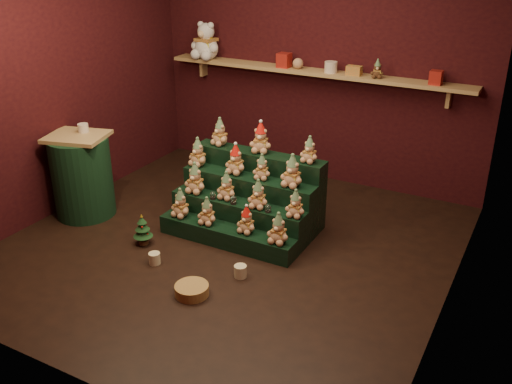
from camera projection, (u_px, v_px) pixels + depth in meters
The scene contains 41 objects.
ground at pixel (229, 246), 5.42m from camera, with size 4.00×4.00×0.00m, color black.
back_wall at pixel (319, 60), 6.49m from camera, with size 4.00×0.10×2.80m, color black.
front_wall at pixel (36, 190), 3.20m from camera, with size 4.00×0.10×2.80m, color black.
left_wall at pixel (51, 77), 5.73m from camera, with size 0.10×4.00×2.80m, color black.
right_wall at pixel (478, 141), 3.96m from camera, with size 0.10×4.00×2.80m, color black.
back_shelf at pixel (312, 72), 6.39m from camera, with size 3.60×0.26×0.24m.
riser_tier_front at pixel (226, 236), 5.42m from camera, with size 1.40×0.22×0.18m, color black.
riser_tier_midfront at pixel (238, 218), 5.56m from camera, with size 1.40×0.22×0.36m, color black.
riser_tier_midback at pixel (249, 202), 5.70m from camera, with size 1.40×0.22×0.54m, color black.
riser_tier_back at pixel (259, 185), 5.84m from camera, with size 1.40×0.22×0.72m, color black.
teddy_0 at pixel (181, 203), 5.55m from camera, with size 0.20×0.18×0.28m, color tan, non-canonical shape.
teddy_1 at pixel (207, 211), 5.41m from camera, with size 0.19×0.17×0.27m, color tan, non-canonical shape.
teddy_2 at pixel (247, 220), 5.25m from camera, with size 0.19×0.17×0.26m, color tan, non-canonical shape.
teddy_3 at pixel (278, 228), 5.07m from camera, with size 0.21×0.19×0.29m, color tan, non-canonical shape.
teddy_4 at pixel (195, 178), 5.62m from camera, with size 0.22×0.20×0.31m, color tan, non-canonical shape.
teddy_5 at pixel (227, 186), 5.49m from camera, with size 0.20×0.18×0.27m, color tan, non-canonical shape.
teddy_6 at pixel (258, 194), 5.31m from camera, with size 0.20×0.18×0.28m, color tan, non-canonical shape.
teddy_7 at pixel (296, 204), 5.15m from camera, with size 0.18×0.17×0.26m, color tan, non-canonical shape.
teddy_8 at pixel (198, 152), 5.80m from camera, with size 0.21×0.19×0.29m, color tan, non-canonical shape.
teddy_9 at pixel (236, 159), 5.60m from camera, with size 0.21×0.19×0.30m, color tan, non-canonical shape.
teddy_10 at pixel (262, 167), 5.49m from camera, with size 0.18×0.16×0.25m, color tan, non-canonical shape.
teddy_11 at pixel (292, 171), 5.31m from camera, with size 0.22×0.20×0.31m, color tan, non-canonical shape.
teddy_12 at pixel (220, 132), 5.84m from camera, with size 0.20×0.18×0.28m, color tan, non-canonical shape.
teddy_13 at pixel (261, 138), 5.63m from camera, with size 0.22×0.20×0.31m, color tan, non-canonical shape.
teddy_14 at pixel (310, 150), 5.40m from camera, with size 0.18×0.16×0.25m, color tan, non-canonical shape.
snow_globe_a at pixel (213, 195), 5.52m from camera, with size 0.06×0.06×0.08m.
snow_globe_b at pixel (233, 200), 5.42m from camera, with size 0.06×0.06×0.08m.
snow_globe_c at pixel (268, 208), 5.26m from camera, with size 0.06×0.06×0.08m.
side_table at pixel (82, 176), 5.88m from camera, with size 0.68×0.61×0.88m.
table_ornament at pixel (83, 128), 5.76m from camera, with size 0.11×0.11×0.09m, color beige.
mini_christmas_tree at pixel (143, 230), 5.40m from camera, with size 0.19×0.19×0.32m.
mug_left at pixel (155, 258), 5.12m from camera, with size 0.11×0.11×0.11m, color beige.
mug_right at pixel (240, 271), 4.92m from camera, with size 0.11×0.11×0.11m, color beige.
wicker_basket at pixel (192, 290), 4.68m from camera, with size 0.28×0.28×0.09m, color #AD8845.
white_bear at pixel (206, 36), 6.83m from camera, with size 0.39×0.35×0.55m, color white, non-canonical shape.
brown_bear at pixel (377, 69), 5.99m from camera, with size 0.14×0.12×0.19m, color #4B2919, non-canonical shape.
gift_tin_red_a at pixel (284, 60), 6.47m from camera, with size 0.14×0.14×0.16m, color #B3251B.
gift_tin_cream at pixel (331, 67), 6.23m from camera, with size 0.14×0.14×0.12m, color beige.
gift_tin_red_b at pixel (436, 78), 5.74m from camera, with size 0.12×0.12×0.14m, color #B3251B.
shelf_plush_ball at pixel (298, 64), 6.41m from camera, with size 0.12×0.12×0.12m, color tan.
scarf_gift_box at pixel (354, 71), 6.12m from camera, with size 0.16×0.10×0.10m, color orange.
Camera 1 is at (2.48, -4.03, 2.72)m, focal length 40.00 mm.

